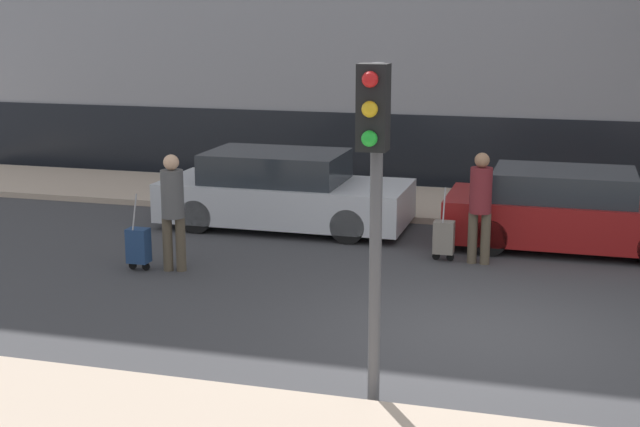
# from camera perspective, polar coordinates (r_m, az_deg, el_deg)

# --- Properties ---
(ground_plane) EXTENTS (80.00, 80.00, 0.00)m
(ground_plane) POSITION_cam_1_polar(r_m,az_deg,el_deg) (11.14, 10.19, -7.54)
(ground_plane) COLOR #38383A
(sidewalk_far) EXTENTS (28.00, 3.00, 0.12)m
(sidewalk_far) POSITION_cam_1_polar(r_m,az_deg,el_deg) (17.85, 12.51, 0.27)
(sidewalk_far) COLOR tan
(sidewalk_far) RESTS_ON ground_plane
(parked_car_0) EXTENTS (4.46, 1.88, 1.38)m
(parked_car_0) POSITION_cam_1_polar(r_m,az_deg,el_deg) (16.15, -2.38, 1.40)
(parked_car_0) COLOR #B7BABF
(parked_car_0) RESTS_ON ground_plane
(parked_car_1) EXTENTS (4.09, 1.82, 1.31)m
(parked_car_1) POSITION_cam_1_polar(r_m,az_deg,el_deg) (15.23, 15.74, 0.13)
(parked_car_1) COLOR maroon
(parked_car_1) RESTS_ON ground_plane
(pedestrian_left) EXTENTS (0.35, 0.34, 1.78)m
(pedestrian_left) POSITION_cam_1_polar(r_m,az_deg,el_deg) (13.46, -9.41, 0.53)
(pedestrian_left) COLOR #4C4233
(pedestrian_left) RESTS_ON ground_plane
(trolley_left) EXTENTS (0.34, 0.29, 1.19)m
(trolley_left) POSITION_cam_1_polar(r_m,az_deg,el_deg) (13.74, -11.55, -2.03)
(trolley_left) COLOR navy
(trolley_left) RESTS_ON ground_plane
(pedestrian_right) EXTENTS (0.35, 0.34, 1.75)m
(pedestrian_right) POSITION_cam_1_polar(r_m,az_deg,el_deg) (13.89, 10.23, 0.79)
(pedestrian_right) COLOR #4C4233
(pedestrian_right) RESTS_ON ground_plane
(trolley_right) EXTENTS (0.34, 0.29, 1.17)m
(trolley_right) POSITION_cam_1_polar(r_m,az_deg,el_deg) (14.12, 7.93, -1.53)
(trolley_right) COLOR slate
(trolley_right) RESTS_ON ground_plane
(traffic_light) EXTENTS (0.28, 0.47, 3.37)m
(traffic_light) POSITION_cam_1_polar(r_m,az_deg,el_deg) (8.37, 3.48, 3.04)
(traffic_light) COLOR #515154
(traffic_light) RESTS_ON ground_plane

